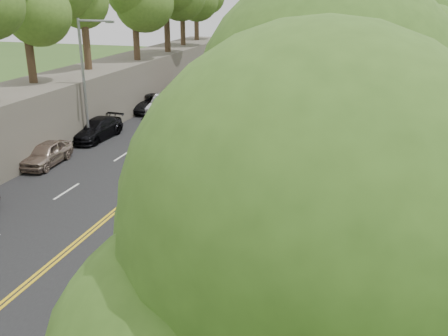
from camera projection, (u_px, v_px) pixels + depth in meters
ground at (146, 276)px, 17.81m from camera, size 140.00×140.00×0.00m
road at (169, 145)px, 32.79m from camera, size 11.20×66.00×0.04m
sidewalk at (289, 156)px, 30.64m from camera, size 4.20×66.00×0.05m
jersey_barrier at (252, 148)px, 31.17m from camera, size 0.42×66.00×0.60m
rock_embankment at (59, 107)px, 34.32m from camera, size 5.00×66.00×4.00m
chainlink_fence at (324, 143)px, 29.74m from camera, size 0.04×66.00×2.00m
trees_fenceside at (375, 41)px, 27.08m from camera, size 7.00×66.00×14.00m
streetlight at (86, 73)px, 31.70m from camera, size 2.52×0.22×8.00m
signpost at (131, 276)px, 14.15m from camera, size 0.62×0.09×3.10m
construction_barrel at (321, 143)px, 31.26m from camera, size 0.62×0.62×1.01m
concrete_block at (278, 250)px, 18.70m from camera, size 1.28×1.08×0.74m
car_3 at (96, 129)px, 33.80m from camera, size 2.12×4.83×1.38m
car_4 at (46, 154)px, 28.77m from camera, size 1.88×4.07×1.35m
car_5 at (165, 104)px, 40.59m from camera, size 2.00×4.93×1.59m
car_6 at (150, 103)px, 41.62m from camera, size 2.50×4.99×1.36m
car_7 at (182, 96)px, 44.27m from camera, size 2.14×4.83×1.38m
car_8 at (212, 73)px, 56.76m from camera, size 1.99×4.16×1.37m
painter_0 at (217, 213)px, 20.62m from camera, size 0.57×0.87×1.77m
painter_1 at (193, 245)px, 18.01m from camera, size 0.43×0.65×1.76m
painter_2 at (194, 247)px, 18.04m from camera, size 0.85×0.94×1.58m
painter_3 at (180, 235)px, 18.61m from camera, size 1.14×1.42×1.93m
person_far at (327, 111)px, 38.06m from camera, size 1.07×0.56×1.73m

